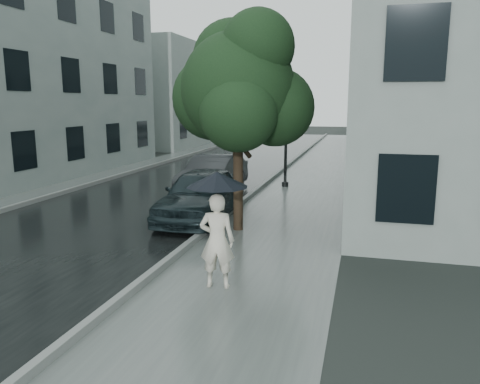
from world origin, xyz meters
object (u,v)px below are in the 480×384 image
(pedestrian, at_px, (217,241))
(lamp_post, at_px, (283,108))
(street_tree, at_px, (239,88))
(car_near, at_px, (201,194))
(car_far, at_px, (213,174))

(pedestrian, xyz_separation_m, lamp_post, (-0.68, 10.94, 2.28))
(street_tree, height_order, lamp_post, street_tree)
(car_near, bearing_deg, car_far, 102.08)
(pedestrian, distance_m, car_near, 5.24)
(pedestrian, height_order, lamp_post, lamp_post)
(pedestrian, relative_size, car_far, 0.41)
(street_tree, height_order, car_near, street_tree)
(car_near, bearing_deg, lamp_post, 76.58)
(pedestrian, height_order, car_far, pedestrian)
(pedestrian, height_order, car_near, pedestrian)
(pedestrian, xyz_separation_m, car_far, (-2.95, 8.78, -0.17))
(car_near, distance_m, car_far, 4.06)
(street_tree, height_order, car_far, street_tree)
(pedestrian, bearing_deg, car_far, -78.38)
(street_tree, distance_m, lamp_post, 6.86)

